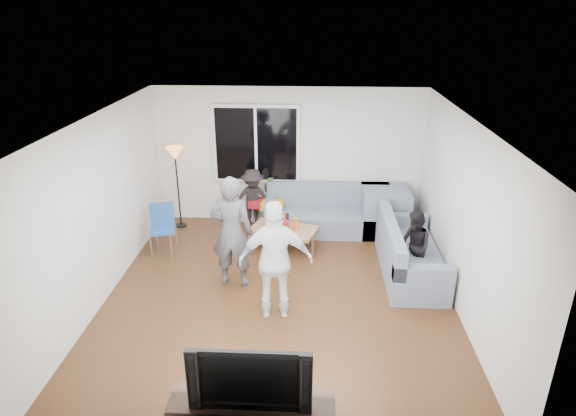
# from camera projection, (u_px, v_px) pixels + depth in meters

# --- Properties ---
(floor) EXTENTS (5.00, 5.50, 0.04)m
(floor) POSITION_uv_depth(u_px,v_px,m) (279.00, 297.00, 7.17)
(floor) COLOR #56351C
(floor) RESTS_ON ground
(ceiling) EXTENTS (5.00, 5.50, 0.04)m
(ceiling) POSITION_uv_depth(u_px,v_px,m) (278.00, 119.00, 6.15)
(ceiling) COLOR white
(ceiling) RESTS_ON ground
(wall_back) EXTENTS (5.00, 0.04, 2.60)m
(wall_back) POSITION_uv_depth(u_px,v_px,m) (289.00, 156.00, 9.21)
(wall_back) COLOR silver
(wall_back) RESTS_ON ground
(wall_front) EXTENTS (5.00, 0.04, 2.60)m
(wall_front) POSITION_uv_depth(u_px,v_px,m) (255.00, 346.00, 4.11)
(wall_front) COLOR silver
(wall_front) RESTS_ON ground
(wall_left) EXTENTS (0.04, 5.50, 2.60)m
(wall_left) POSITION_uv_depth(u_px,v_px,m) (98.00, 211.00, 6.78)
(wall_left) COLOR silver
(wall_left) RESTS_ON ground
(wall_right) EXTENTS (0.04, 5.50, 2.60)m
(wall_right) POSITION_uv_depth(u_px,v_px,m) (466.00, 219.00, 6.54)
(wall_right) COLOR silver
(wall_right) RESTS_ON ground
(window_frame) EXTENTS (1.62, 0.06, 1.47)m
(window_frame) POSITION_uv_depth(u_px,v_px,m) (256.00, 144.00, 9.07)
(window_frame) COLOR white
(window_frame) RESTS_ON wall_back
(window_glass) EXTENTS (1.50, 0.02, 1.35)m
(window_glass) POSITION_uv_depth(u_px,v_px,m) (256.00, 145.00, 9.03)
(window_glass) COLOR black
(window_glass) RESTS_ON window_frame
(window_mullion) EXTENTS (0.05, 0.03, 1.35)m
(window_mullion) POSITION_uv_depth(u_px,v_px,m) (256.00, 145.00, 9.03)
(window_mullion) COLOR white
(window_mullion) RESTS_ON window_frame
(radiator) EXTENTS (1.30, 0.12, 0.62)m
(radiator) POSITION_uv_depth(u_px,v_px,m) (258.00, 206.00, 9.51)
(radiator) COLOR silver
(radiator) RESTS_ON floor
(potted_plant) EXTENTS (0.18, 0.15, 0.32)m
(potted_plant) POSITION_uv_depth(u_px,v_px,m) (269.00, 184.00, 9.29)
(potted_plant) COLOR #2B6729
(potted_plant) RESTS_ON radiator
(vase) EXTENTS (0.19, 0.19, 0.16)m
(vase) POSITION_uv_depth(u_px,v_px,m) (249.00, 188.00, 9.34)
(vase) COLOR white
(vase) RESTS_ON radiator
(sofa_back_section) EXTENTS (2.30, 0.85, 0.85)m
(sofa_back_section) POSITION_uv_depth(u_px,v_px,m) (328.00, 210.00, 9.05)
(sofa_back_section) COLOR slate
(sofa_back_section) RESTS_ON floor
(sofa_right_section) EXTENTS (2.00, 0.85, 0.85)m
(sofa_right_section) POSITION_uv_depth(u_px,v_px,m) (411.00, 249.00, 7.63)
(sofa_right_section) COLOR slate
(sofa_right_section) RESTS_ON floor
(sofa_corner) EXTENTS (0.85, 0.85, 0.85)m
(sofa_corner) POSITION_uv_depth(u_px,v_px,m) (385.00, 211.00, 9.00)
(sofa_corner) COLOR slate
(sofa_corner) RESTS_ON floor
(cushion_yellow) EXTENTS (0.42, 0.37, 0.14)m
(cushion_yellow) POSITION_uv_depth(u_px,v_px,m) (272.00, 205.00, 9.05)
(cushion_yellow) COLOR gold
(cushion_yellow) RESTS_ON sofa_back_section
(cushion_red) EXTENTS (0.40, 0.35, 0.13)m
(cushion_red) POSITION_uv_depth(u_px,v_px,m) (259.00, 203.00, 9.14)
(cushion_red) COLOR maroon
(cushion_red) RESTS_ON sofa_back_section
(coffee_table) EXTENTS (1.23, 0.91, 0.40)m
(coffee_table) POSITION_uv_depth(u_px,v_px,m) (284.00, 238.00, 8.47)
(coffee_table) COLOR #A97A51
(coffee_table) RESTS_ON floor
(pitcher) EXTENTS (0.17, 0.17, 0.17)m
(pitcher) POSITION_uv_depth(u_px,v_px,m) (284.00, 226.00, 8.27)
(pitcher) COLOR maroon
(pitcher) RESTS_ON coffee_table
(side_chair) EXTENTS (0.48, 0.48, 0.86)m
(side_chair) POSITION_uv_depth(u_px,v_px,m) (163.00, 230.00, 8.23)
(side_chair) COLOR #225095
(side_chair) RESTS_ON floor
(floor_lamp) EXTENTS (0.32, 0.32, 1.56)m
(floor_lamp) POSITION_uv_depth(u_px,v_px,m) (178.00, 188.00, 9.12)
(floor_lamp) COLOR orange
(floor_lamp) RESTS_ON floor
(player_left) EXTENTS (0.66, 0.46, 1.73)m
(player_left) POSITION_uv_depth(u_px,v_px,m) (232.00, 232.00, 7.16)
(player_left) COLOR #47474B
(player_left) RESTS_ON floor
(player_right) EXTENTS (1.01, 0.49, 1.67)m
(player_right) POSITION_uv_depth(u_px,v_px,m) (276.00, 261.00, 6.43)
(player_right) COLOR silver
(player_right) RESTS_ON floor
(spectator_right) EXTENTS (0.57, 0.65, 1.11)m
(spectator_right) POSITION_uv_depth(u_px,v_px,m) (414.00, 247.00, 7.40)
(spectator_right) COLOR black
(spectator_right) RESTS_ON floor
(spectator_back) EXTENTS (0.86, 0.67, 1.18)m
(spectator_back) POSITION_uv_depth(u_px,v_px,m) (253.00, 200.00, 9.08)
(spectator_back) COLOR black
(spectator_back) RESTS_ON floor
(television) EXTENTS (1.16, 0.15, 0.67)m
(television) POSITION_uv_depth(u_px,v_px,m) (251.00, 372.00, 4.57)
(television) COLOR black
(television) RESTS_ON tv_console
(bottle_d) EXTENTS (0.07, 0.07, 0.23)m
(bottle_d) POSITION_uv_depth(u_px,v_px,m) (296.00, 224.00, 8.26)
(bottle_d) COLOR #FF5A16
(bottle_d) RESTS_ON coffee_table
(bottle_a) EXTENTS (0.07, 0.07, 0.22)m
(bottle_a) POSITION_uv_depth(u_px,v_px,m) (267.00, 219.00, 8.46)
(bottle_a) COLOR orange
(bottle_a) RESTS_ON coffee_table
(bottle_c) EXTENTS (0.07, 0.07, 0.23)m
(bottle_c) POSITION_uv_depth(u_px,v_px,m) (287.00, 220.00, 8.44)
(bottle_c) COLOR #33150B
(bottle_c) RESTS_ON coffee_table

